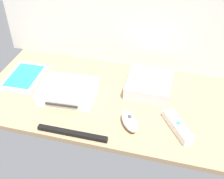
% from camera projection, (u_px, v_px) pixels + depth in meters
% --- Properties ---
extents(ground_plane, '(1.00, 0.48, 0.02)m').
position_uv_depth(ground_plane, '(112.00, 100.00, 1.11)').
color(ground_plane, '#9E7F5B').
rests_on(ground_plane, ground).
extents(game_console, '(0.22, 0.18, 0.04)m').
position_uv_depth(game_console, '(68.00, 91.00, 1.10)').
color(game_console, white).
rests_on(game_console, ground_plane).
extents(mini_computer, '(0.17, 0.17, 0.05)m').
position_uv_depth(mini_computer, '(149.00, 84.00, 1.13)').
color(mini_computer, silver).
rests_on(mini_computer, ground_plane).
extents(game_case, '(0.14, 0.20, 0.02)m').
position_uv_depth(game_case, '(25.00, 77.00, 1.20)').
color(game_case, white).
rests_on(game_case, ground_plane).
extents(remote_wand, '(0.11, 0.14, 0.03)m').
position_uv_depth(remote_wand, '(178.00, 127.00, 0.97)').
color(remote_wand, white).
rests_on(remote_wand, ground_plane).
extents(remote_nunchuk, '(0.09, 0.11, 0.05)m').
position_uv_depth(remote_nunchuk, '(129.00, 121.00, 0.98)').
color(remote_nunchuk, white).
rests_on(remote_nunchuk, ground_plane).
extents(remote_classic_pad, '(0.14, 0.08, 0.02)m').
position_uv_depth(remote_classic_pad, '(69.00, 87.00, 1.07)').
color(remote_classic_pad, white).
rests_on(remote_classic_pad, game_console).
extents(sensor_bar, '(0.24, 0.02, 0.01)m').
position_uv_depth(sensor_bar, '(72.00, 133.00, 0.95)').
color(sensor_bar, black).
rests_on(sensor_bar, ground_plane).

